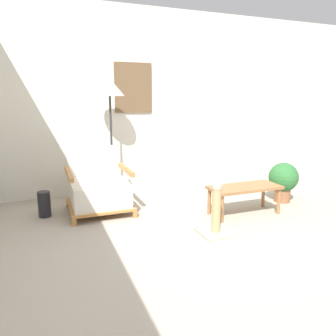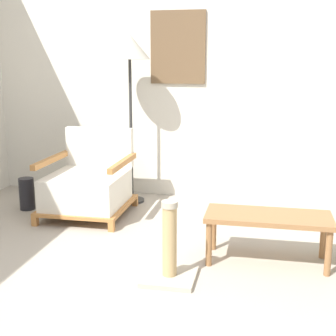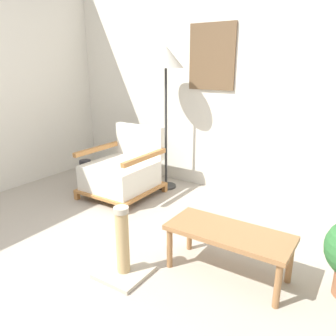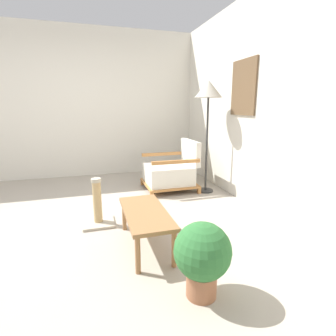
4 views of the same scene
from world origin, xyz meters
name	(u,v)px [view 4 (image 4 of 4)]	position (x,y,z in m)	size (l,w,h in m)	color
ground_plane	(65,229)	(0.00, 0.00, 0.00)	(14.00, 14.00, 0.00)	#A89E8E
wall_back	(261,102)	(0.00, 2.38, 1.35)	(8.00, 0.09, 2.70)	silver
wall_left	(97,104)	(-2.36, 0.50, 1.35)	(0.06, 8.00, 2.70)	silver
armchair	(171,172)	(-1.04, 1.54, 0.28)	(0.75, 0.80, 0.78)	#B2753D
floor_lamp	(208,95)	(-0.76, 2.02, 1.47)	(0.40, 0.40, 1.67)	#2D2D2D
coffee_table	(146,216)	(0.60, 0.78, 0.31)	(0.88, 0.38, 0.36)	olive
vase	(162,170)	(-1.69, 1.57, 0.16)	(0.15, 0.15, 0.31)	black
potted_plant	(202,255)	(1.38, 1.00, 0.32)	(0.40, 0.40, 0.54)	#935B3D
scratching_post	(98,210)	(-0.03, 0.36, 0.17)	(0.34, 0.34, 0.54)	#B2A893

